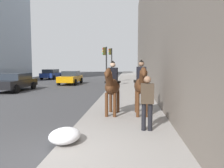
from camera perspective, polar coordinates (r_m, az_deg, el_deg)
The scene contains 10 objects.
sidewalk_slab at distance 5.34m, azimuth 2.02°, elevation -18.41°, with size 120.00×3.29×0.12m, color gray.
mounted_horse_near at distance 9.18m, azimuth 0.06°, elevation -0.38°, with size 2.15×0.70×2.21m.
mounted_horse_far at distance 9.21m, azimuth 7.39°, elevation -0.20°, with size 2.15×0.61×2.25m.
pedestrian_greeting at distance 7.10m, azimuth 8.82°, elevation -3.85°, with size 0.27×0.41×1.70m.
car_near_lane at distance 20.08m, azimuth -23.15°, elevation 0.54°, with size 4.56×2.16×1.44m.
car_mid_lane at distance 34.04m, azimuth -14.99°, elevation 2.46°, with size 4.43×2.17×1.44m.
car_far_lane at distance 24.95m, azimuth -10.35°, elevation 1.63°, with size 4.29×2.00×1.44m.
traffic_light_near_curb at distance 20.78m, azimuth -1.66°, elevation 5.94°, with size 0.20×0.44×3.75m.
traffic_light_far_curb at distance 25.90m, azimuth -0.27°, elevation 6.09°, with size 0.20×0.44×3.99m.
snow_pile_near at distance 6.27m, azimuth -11.76°, elevation -12.54°, with size 1.06×0.81×0.37m, color white.
Camera 1 is at (-4.90, -1.85, 2.18)m, focal length 36.44 mm.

